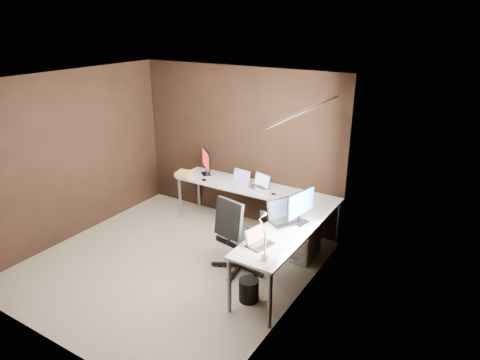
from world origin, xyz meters
The scene contains 15 objects.
room centered at (0.34, 0.07, 1.28)m, with size 3.60×3.60×2.50m.
desk centered at (0.84, 1.04, 0.68)m, with size 2.65×2.25×0.73m.
drawer_pedestal centered at (1.43, 1.15, 0.30)m, with size 0.42×0.50×0.60m, color white.
monitor_left centered at (-0.49, 1.58, 0.96)m, with size 0.37×0.34×0.41m.
monitor_right centered at (1.57, 0.75, 0.98)m, with size 0.17×0.53×0.44m.
laptop_white centered at (0.20, 1.50, 0.78)m, with size 0.34×0.26×0.21m.
laptop_silver centered at (0.55, 1.51, 0.78)m, with size 0.37×0.31×0.21m.
laptop_black_big centered at (1.37, 0.71, 0.79)m, with size 0.49×0.52×0.28m.
laptop_black_small centered at (1.38, -0.01, 0.78)m, with size 0.28×0.34×0.20m.
book_stack centered at (-0.73, 1.30, 0.77)m, with size 0.30×0.25×0.09m.
mouse_left centered at (-0.34, 1.30, 0.75)m, with size 0.09×0.06×0.04m, color black.
mouse_corner centered at (0.86, 1.38, 0.75)m, with size 0.08×0.05×0.03m, color black.
desk_lamp centered at (1.55, -0.21, 1.06)m, with size 0.18×0.21×0.53m.
office_chair centered at (0.86, 0.39, 0.31)m, with size 0.60×0.61×1.07m.
wastebasket centered at (1.32, -0.11, 0.14)m, with size 0.24×0.24×0.28m, color black.
Camera 1 is at (3.48, -3.82, 3.21)m, focal length 32.00 mm.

